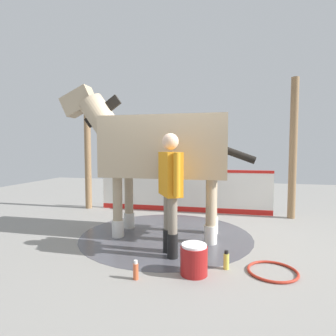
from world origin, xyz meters
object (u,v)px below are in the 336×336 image
horse (160,148)px  bottle_shampoo (226,261)px  wash_bucket (194,259)px  bottle_spray (136,271)px  handler (170,185)px  hose_coil (273,271)px

horse → bottle_shampoo: size_ratio=14.52×
horse → wash_bucket: horse is taller
wash_bucket → bottle_spray: (-0.63, -0.28, -0.08)m
handler → bottle_shampoo: (0.78, -0.29, -0.88)m
handler → hose_coil: (1.33, -0.26, -0.97)m
wash_bucket → bottle_spray: wash_bucket is taller
horse → hose_coil: 2.54m
wash_bucket → bottle_spray: size_ratio=1.64×
handler → horse: bearing=85.0°
handler → hose_coil: bearing=-40.4°
horse → bottle_shampoo: bearing=134.4°
handler → wash_bucket: handler is taller
bottle_spray → hose_coil: size_ratio=0.37×
hose_coil → bottle_spray: bearing=-160.7°
wash_bucket → bottle_spray: bearing=-155.9°
horse → hose_coil: horse is taller
horse → bottle_shampoo: (1.17, -1.14, -1.40)m
bottle_shampoo → hose_coil: (0.55, 0.02, -0.09)m
horse → hose_coil: size_ratio=5.69×
handler → hose_coil: handler is taller
horse → handler: 1.07m
horse → handler: bearing=113.0°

